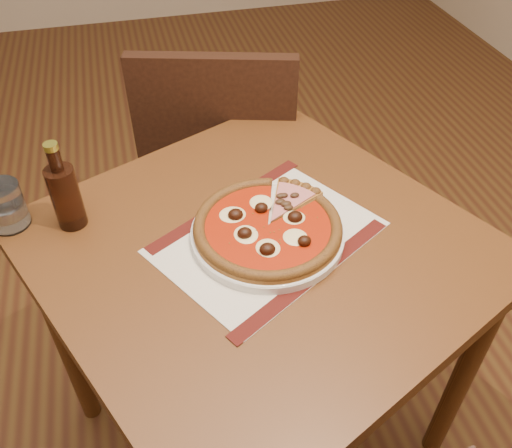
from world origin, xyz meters
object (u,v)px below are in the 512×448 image
(pizza, at_px, (268,226))
(chair_far, at_px, (221,162))
(table, at_px, (258,276))
(plate, at_px, (268,234))
(bottle, at_px, (65,194))
(water_glass, at_px, (5,206))

(pizza, bearing_deg, chair_far, 88.52)
(chair_far, bearing_deg, table, 102.72)
(plate, distance_m, bottle, 0.41)
(plate, height_order, pizza, pizza)
(bottle, bearing_deg, table, -22.64)
(table, height_order, plate, plate)
(table, xyz_separation_m, bottle, (-0.35, 0.15, 0.18))
(chair_far, relative_size, bottle, 4.73)
(plate, bearing_deg, water_glass, 161.24)
(chair_far, height_order, pizza, chair_far)
(bottle, bearing_deg, chair_far, 49.07)
(chair_far, height_order, water_glass, chair_far)
(pizza, height_order, water_glass, water_glass)
(water_glass, distance_m, bottle, 0.13)
(chair_far, distance_m, plate, 0.64)
(plate, bearing_deg, bottle, 159.44)
(plate, height_order, water_glass, water_glass)
(chair_far, bearing_deg, pizza, 104.65)
(water_glass, relative_size, bottle, 0.50)
(water_glass, bearing_deg, plate, -18.76)
(chair_far, bearing_deg, water_glass, 55.47)
(table, height_order, water_glass, water_glass)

